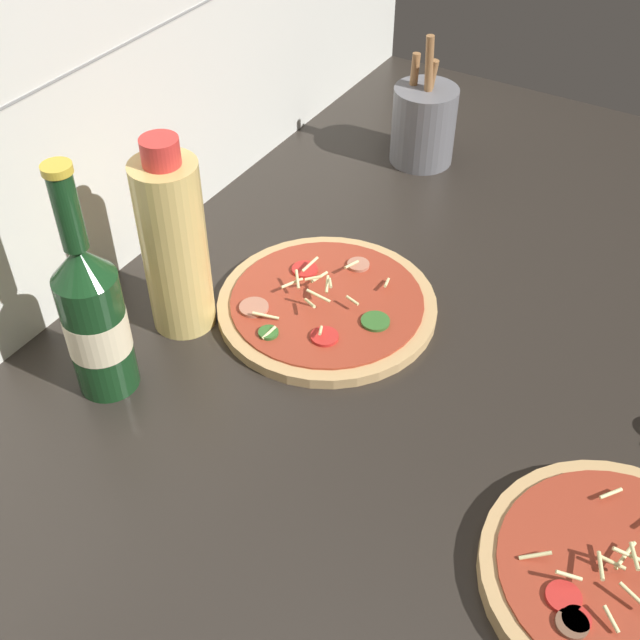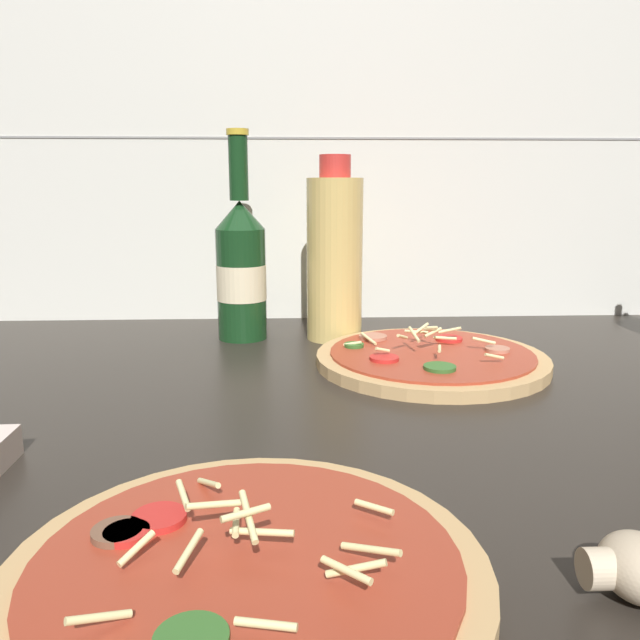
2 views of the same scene
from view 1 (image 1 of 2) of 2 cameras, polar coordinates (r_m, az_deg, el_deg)
name	(u,v)px [view 1 (image 1 of 2)]	position (r cm, az deg, el deg)	size (l,w,h in cm)	color
counter_slab	(423,426)	(87.65, 7.33, -7.46)	(160.00, 90.00, 2.50)	#28231E
tile_backsplash	(56,77)	(92.63, -18.26, 16.11)	(160.00, 1.13, 60.00)	silver
pizza_near	(621,579)	(78.23, 20.60, -16.85)	(24.85, 24.85, 5.17)	tan
pizza_far	(327,305)	(97.89, 0.48, 1.09)	(26.81, 26.81, 4.95)	tan
beer_bottle	(94,316)	(86.08, -15.78, 0.26)	(6.72, 6.72, 27.72)	#143819
oil_bottle	(174,245)	(91.46, -10.33, 5.30)	(7.49, 7.49, 24.50)	#D6B766
utensil_crock	(423,124)	(125.54, 7.37, 13.68)	(9.66, 9.66, 19.99)	slate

